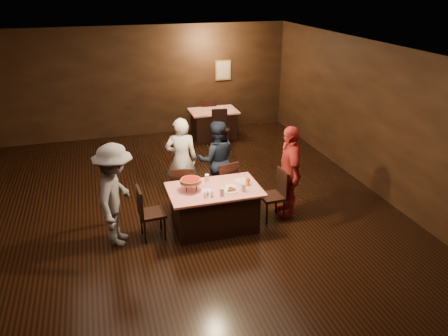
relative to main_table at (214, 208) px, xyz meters
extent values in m
plane|color=black|center=(-0.41, 0.49, -0.39)|extent=(10.00, 10.00, 0.00)
cube|color=silver|center=(-0.41, 0.49, 2.62)|extent=(8.00, 10.00, 0.04)
cube|color=black|center=(-0.41, 5.49, 1.11)|extent=(8.00, 0.04, 3.00)
cube|color=black|center=(3.59, 0.49, 1.11)|extent=(0.04, 10.00, 3.00)
cube|color=tan|center=(1.79, 5.46, 1.31)|extent=(0.46, 0.03, 0.56)
cube|color=beige|center=(1.79, 5.43, 1.31)|extent=(0.38, 0.01, 0.48)
cube|color=red|center=(0.00, 0.00, 0.00)|extent=(1.60, 1.00, 0.77)
cube|color=red|center=(1.28, 4.69, 0.00)|extent=(1.30, 0.90, 0.77)
cube|color=black|center=(-0.40, 0.75, 0.09)|extent=(0.50, 0.50, 0.95)
cube|color=black|center=(0.40, 0.75, 0.09)|extent=(0.50, 0.50, 0.95)
cube|color=black|center=(-1.10, 0.00, 0.09)|extent=(0.44, 0.44, 0.95)
cube|color=black|center=(1.10, 0.00, 0.09)|extent=(0.43, 0.43, 0.95)
cube|color=black|center=(1.28, 3.99, 0.09)|extent=(0.47, 0.47, 0.95)
cube|color=black|center=(1.28, 5.29, 0.09)|extent=(0.44, 0.44, 0.95)
imported|color=silver|center=(-0.32, 1.24, 0.47)|extent=(0.70, 0.54, 1.71)
imported|color=#171F32|center=(0.37, 1.18, 0.42)|extent=(0.83, 0.68, 1.60)
imported|color=slate|center=(-1.66, -0.01, 0.50)|extent=(0.97, 1.29, 1.77)
imported|color=#AE2926|center=(1.45, 0.09, 0.49)|extent=(0.63, 1.09, 1.74)
cylinder|color=black|center=(-0.40, 0.15, 0.46)|extent=(0.01, 0.01, 0.15)
cylinder|color=black|center=(-0.49, 0.00, 0.46)|extent=(0.01, 0.01, 0.15)
cylinder|color=black|center=(-0.31, 0.00, 0.46)|extent=(0.01, 0.01, 0.15)
cylinder|color=silver|center=(-0.40, 0.05, 0.54)|extent=(0.38, 0.38, 0.01)
cylinder|color=#B27233|center=(-0.40, 0.05, 0.57)|extent=(0.35, 0.35, 0.05)
cylinder|color=#A5140C|center=(-0.40, 0.05, 0.60)|extent=(0.30, 0.30, 0.01)
cylinder|color=white|center=(0.25, -0.18, 0.39)|extent=(0.25, 0.25, 0.01)
cylinder|color=#B27233|center=(0.25, -0.18, 0.42)|extent=(0.18, 0.18, 0.04)
cylinder|color=#A5140C|center=(0.25, -0.18, 0.44)|extent=(0.14, 0.14, 0.01)
cylinder|color=white|center=(0.55, 0.15, 0.39)|extent=(0.25, 0.25, 0.01)
cylinder|color=silver|center=(0.05, -0.30, 0.46)|extent=(0.08, 0.08, 0.14)
cylinder|color=silver|center=(0.45, -0.25, 0.46)|extent=(0.08, 0.08, 0.14)
cylinder|color=#BF7F26|center=(0.60, -0.05, 0.46)|extent=(0.08, 0.08, 0.14)
cylinder|color=silver|center=(-0.05, 0.30, 0.46)|extent=(0.08, 0.08, 0.14)
cylinder|color=silver|center=(-0.18, -0.25, 0.43)|extent=(0.04, 0.04, 0.08)
cylinder|color=silver|center=(-0.18, -0.25, 0.47)|extent=(0.05, 0.05, 0.02)
cylinder|color=silver|center=(-0.12, -0.30, 0.43)|extent=(0.04, 0.04, 0.08)
cylinder|color=silver|center=(-0.12, -0.30, 0.47)|extent=(0.05, 0.05, 0.02)
cylinder|color=silver|center=(-0.24, -0.30, 0.43)|extent=(0.04, 0.04, 0.08)
cylinder|color=silver|center=(-0.24, -0.30, 0.47)|extent=(0.05, 0.05, 0.02)
cube|color=white|center=(0.30, 0.00, 0.39)|extent=(0.19, 0.19, 0.01)
cube|color=white|center=(-0.15, -0.05, 0.39)|extent=(0.21, 0.21, 0.01)
camera|label=1|loc=(-1.78, -6.56, 3.75)|focal=35.00mm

